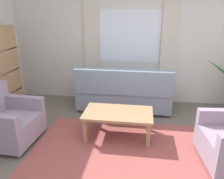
% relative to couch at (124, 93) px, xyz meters
% --- Properties ---
extents(ground_plane, '(6.24, 6.24, 0.00)m').
position_rel_couch_xyz_m(ground_plane, '(0.05, -1.63, -0.37)').
color(ground_plane, '#6B6056').
extents(wall_back, '(5.32, 0.12, 2.60)m').
position_rel_couch_xyz_m(wall_back, '(0.05, 0.63, 0.93)').
color(wall_back, silver).
rests_on(wall_back, ground_plane).
extents(window_with_curtains, '(1.98, 0.07, 1.40)m').
position_rel_couch_xyz_m(window_with_curtains, '(0.05, 0.55, 1.08)').
color(window_with_curtains, white).
extents(area_rug, '(2.56, 2.07, 0.01)m').
position_rel_couch_xyz_m(area_rug, '(0.05, -1.63, -0.36)').
color(area_rug, '#9E4C47').
rests_on(area_rug, ground_plane).
extents(couch, '(1.90, 0.82, 0.92)m').
position_rel_couch_xyz_m(couch, '(0.00, 0.00, 0.00)').
color(couch, gray).
rests_on(couch, ground_plane).
extents(armchair_left, '(0.86, 0.87, 0.88)m').
position_rel_couch_xyz_m(armchair_left, '(-1.72, -1.49, -0.01)').
color(armchair_left, '#998499').
rests_on(armchair_left, ground_plane).
extents(coffee_table, '(1.10, 0.64, 0.44)m').
position_rel_couch_xyz_m(coffee_table, '(0.00, -1.09, 0.01)').
color(coffee_table, '#A87F56').
rests_on(coffee_table, ground_plane).
extents(bookshelf, '(0.30, 0.94, 1.72)m').
position_rel_couch_xyz_m(bookshelf, '(-2.30, -0.56, 0.41)').
color(bookshelf, '#A87F56').
rests_on(bookshelf, ground_plane).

